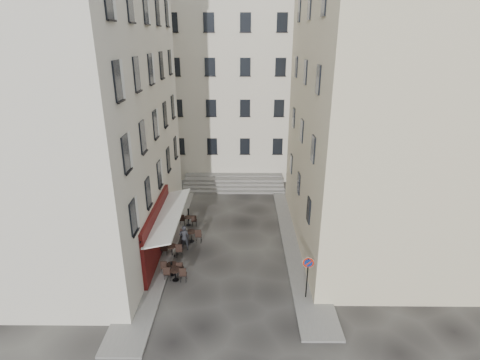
{
  "coord_description": "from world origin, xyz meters",
  "views": [
    {
      "loc": [
        0.82,
        -19.14,
        12.99
      ],
      "look_at": [
        0.63,
        4.0,
        4.04
      ],
      "focal_mm": 28.0,
      "sensor_mm": 36.0,
      "label": 1
    }
  ],
  "objects_px": {
    "no_parking_sign": "(308,270)",
    "pedestrian": "(184,238)",
    "bistro_table_a": "(175,273)",
    "bistro_table_b": "(172,268)"
  },
  "relations": [
    {
      "from": "no_parking_sign",
      "to": "pedestrian",
      "type": "distance_m",
      "value": 8.62
    },
    {
      "from": "bistro_table_a",
      "to": "bistro_table_b",
      "type": "xyz_separation_m",
      "value": [
        -0.26,
        0.57,
        -0.0
      ]
    },
    {
      "from": "pedestrian",
      "to": "bistro_table_a",
      "type": "bearing_deg",
      "value": 76.07
    },
    {
      "from": "no_parking_sign",
      "to": "bistro_table_b",
      "type": "xyz_separation_m",
      "value": [
        -7.39,
        2.1,
        -1.32
      ]
    },
    {
      "from": "bistro_table_b",
      "to": "pedestrian",
      "type": "xyz_separation_m",
      "value": [
        0.31,
        2.73,
        0.41
      ]
    },
    {
      "from": "no_parking_sign",
      "to": "bistro_table_a",
      "type": "relative_size",
      "value": 1.94
    },
    {
      "from": "no_parking_sign",
      "to": "pedestrian",
      "type": "height_order",
      "value": "no_parking_sign"
    },
    {
      "from": "no_parking_sign",
      "to": "pedestrian",
      "type": "bearing_deg",
      "value": 149.97
    },
    {
      "from": "bistro_table_a",
      "to": "pedestrian",
      "type": "distance_m",
      "value": 3.32
    },
    {
      "from": "bistro_table_b",
      "to": "no_parking_sign",
      "type": "bearing_deg",
      "value": -15.85
    }
  ]
}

